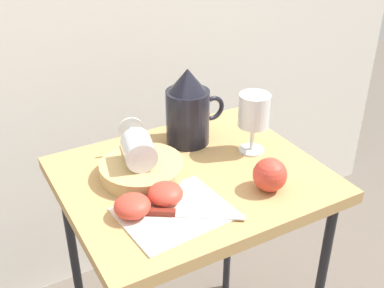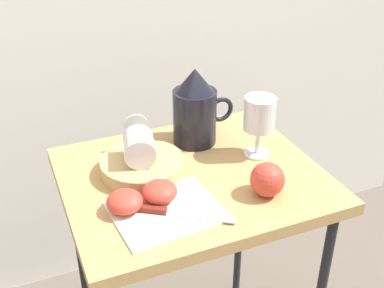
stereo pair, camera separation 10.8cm
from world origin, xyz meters
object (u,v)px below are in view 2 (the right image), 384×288
at_px(apple_half_right, 160,192).
at_px(apple_whole, 267,180).
at_px(basket_tray, 143,166).
at_px(pitcher, 195,113).
at_px(apple_half_left, 125,202).
at_px(table, 192,197).
at_px(knife, 164,212).
at_px(wine_glass_upright, 259,117).
at_px(wine_glass_tipped_near, 139,146).

xyz_separation_m(apple_half_right, apple_whole, (0.22, -0.07, 0.01)).
relative_size(basket_tray, apple_whole, 2.57).
height_order(basket_tray, pitcher, pitcher).
xyz_separation_m(pitcher, apple_whole, (0.05, -0.28, -0.04)).
height_order(pitcher, apple_half_left, pitcher).
bearing_deg(pitcher, table, -115.69).
xyz_separation_m(basket_tray, apple_whole, (0.22, -0.19, 0.02)).
bearing_deg(knife, pitcher, 55.32).
distance_m(wine_glass_upright, apple_whole, 0.18).
xyz_separation_m(wine_glass_upright, apple_half_right, (-0.29, -0.09, -0.08)).
bearing_deg(pitcher, apple_half_right, -129.03).
bearing_deg(apple_half_left, basket_tray, 58.26).
height_order(table, pitcher, pitcher).
relative_size(wine_glass_upright, apple_half_right, 2.03).
height_order(basket_tray, apple_half_right, apple_half_right).
bearing_deg(table, wine_glass_tipped_near, 153.38).
bearing_deg(knife, table, 46.79).
bearing_deg(apple_half_right, pitcher, 50.97).
relative_size(basket_tray, apple_half_right, 2.57).
relative_size(apple_half_right, knife, 0.38).
distance_m(basket_tray, knife, 0.17).
bearing_deg(basket_tray, wine_glass_tipped_near, 135.17).
bearing_deg(pitcher, knife, -124.68).
distance_m(wine_glass_tipped_near, apple_whole, 0.30).
xyz_separation_m(wine_glass_upright, knife, (-0.29, -0.14, -0.10)).
height_order(apple_half_right, knife, apple_half_right).
height_order(basket_tray, apple_half_left, apple_half_left).
bearing_deg(wine_glass_tipped_near, knife, -91.38).
distance_m(wine_glass_tipped_near, apple_half_right, 0.13).
xyz_separation_m(table, wine_glass_tipped_near, (-0.11, 0.05, 0.14)).
bearing_deg(wine_glass_upright, wine_glass_tipped_near, 173.24).
bearing_deg(apple_half_left, wine_glass_tipped_near, 60.61).
bearing_deg(apple_whole, pitcher, 100.40).
height_order(table, apple_half_left, apple_half_left).
relative_size(pitcher, apple_half_right, 2.65).
bearing_deg(apple_whole, knife, 175.74).
height_order(basket_tray, apple_whole, apple_whole).
distance_m(pitcher, apple_half_left, 0.34).
height_order(apple_half_left, apple_whole, apple_whole).
bearing_deg(wine_glass_tipped_near, apple_half_right, -88.24).
bearing_deg(wine_glass_upright, basket_tray, 174.02).
relative_size(pitcher, apple_whole, 2.65).
xyz_separation_m(apple_half_left, apple_whole, (0.30, -0.06, 0.01)).
bearing_deg(apple_half_right, wine_glass_tipped_near, 91.76).
xyz_separation_m(wine_glass_tipped_near, knife, (-0.00, -0.17, -0.06)).
relative_size(wine_glass_tipped_near, apple_half_left, 2.13).
xyz_separation_m(pitcher, wine_glass_upright, (0.11, -0.12, 0.02)).
relative_size(apple_whole, knife, 0.38).
distance_m(table, apple_half_right, 0.16).
bearing_deg(knife, apple_half_right, 80.49).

